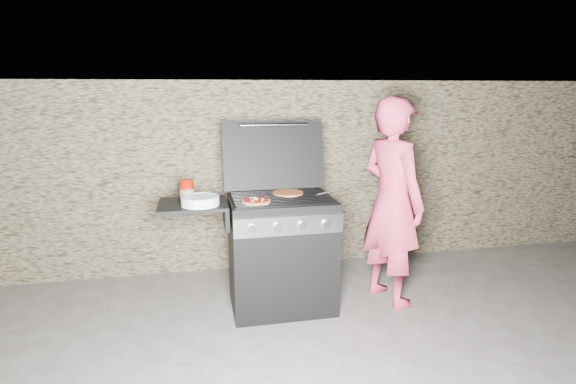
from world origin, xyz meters
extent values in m
plane|color=#4A4540|center=(0.00, 0.00, 0.00)|extent=(50.00, 50.00, 0.00)
cube|color=#827455|center=(0.00, 1.05, 0.90)|extent=(8.00, 0.35, 1.80)
cylinder|color=#DE8045|center=(0.07, 0.11, 0.92)|extent=(0.31, 0.31, 0.01)
cylinder|color=#830C03|center=(-0.71, 0.08, 0.98)|extent=(0.12, 0.12, 0.16)
cube|color=navy|center=(-0.74, 0.18, 0.97)|extent=(0.07, 0.05, 0.14)
cylinder|color=white|center=(-0.62, -0.08, 0.93)|extent=(0.31, 0.31, 0.06)
imported|color=#C23351|center=(0.89, -0.05, 0.84)|extent=(0.58, 0.71, 1.67)
cylinder|color=black|center=(0.50, 0.00, 0.96)|extent=(0.44, 0.02, 0.09)
camera|label=1|loc=(-0.64, -3.29, 1.73)|focal=28.00mm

